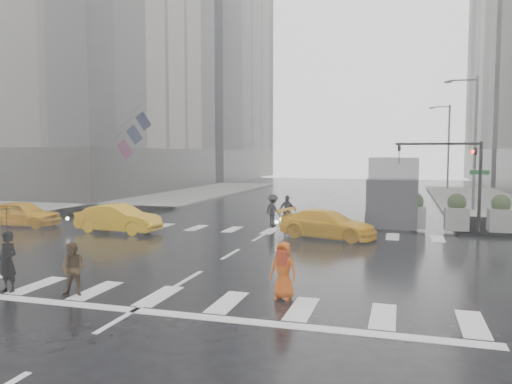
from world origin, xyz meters
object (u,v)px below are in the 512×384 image
(traffic_signal_pole, at_px, (458,168))
(pedestrian_orange, at_px, (283,270))
(pedestrian_brown, at_px, (73,269))
(taxi_mid, at_px, (119,219))
(box_truck, at_px, (393,188))
(taxi_front, at_px, (23,214))

(traffic_signal_pole, bearing_deg, pedestrian_orange, -113.11)
(pedestrian_orange, bearing_deg, pedestrian_brown, -159.03)
(taxi_mid, bearing_deg, traffic_signal_pole, -71.72)
(pedestrian_orange, xyz_separation_m, taxi_mid, (-10.44, 8.71, -0.09))
(pedestrian_orange, xyz_separation_m, box_truck, (2.52, 16.21, 1.18))
(taxi_front, distance_m, box_truck, 20.36)
(taxi_mid, relative_size, box_truck, 0.61)
(pedestrian_brown, xyz_separation_m, box_truck, (8.15, 17.55, 1.23))
(traffic_signal_pole, xyz_separation_m, pedestrian_orange, (-5.66, -13.27, -2.43))
(taxi_mid, height_order, box_truck, box_truck)
(taxi_front, bearing_deg, pedestrian_brown, -137.20)
(pedestrian_brown, relative_size, taxi_mid, 0.35)
(pedestrian_brown, distance_m, taxi_mid, 11.14)
(traffic_signal_pole, relative_size, box_truck, 0.65)
(pedestrian_brown, bearing_deg, taxi_front, 124.23)
(box_truck, bearing_deg, taxi_mid, -151.06)
(traffic_signal_pole, relative_size, pedestrian_brown, 3.02)
(pedestrian_brown, height_order, taxi_mid, pedestrian_brown)
(pedestrian_orange, height_order, taxi_mid, pedestrian_orange)
(traffic_signal_pole, height_order, taxi_mid, traffic_signal_pole)
(taxi_front, bearing_deg, taxi_mid, -96.98)
(box_truck, bearing_deg, traffic_signal_pole, -44.24)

